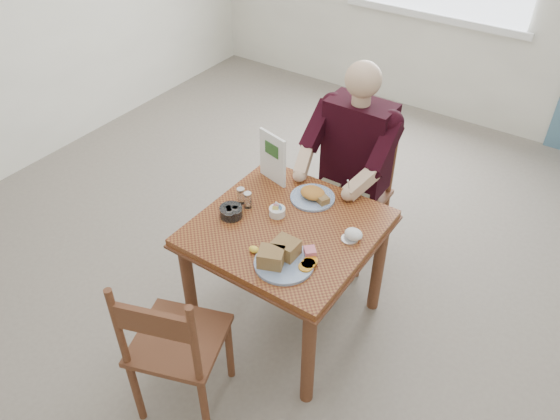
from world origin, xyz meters
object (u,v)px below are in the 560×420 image
Objects in this scene: chair_near at (175,346)px; near_plate at (283,257)px; chair_far at (354,191)px; table at (287,240)px; far_plate at (313,195)px; diner at (352,155)px.

near_plate is at bearing 63.50° from chair_near.
chair_near is at bearing -94.50° from chair_far.
chair_far is at bearing 90.00° from table.
near_plate is 0.54m from far_plate.
diner is (0.00, -0.09, 0.33)m from chair_far.
chair_far is 2.86× the size of far_plate.
table is 0.73m from diner.
chair_near is 1.09m from far_plate.
chair_far is 2.67× the size of near_plate.
chair_far is 1.10m from near_plate.
chair_far is 0.61m from far_plate.
table is 2.58× the size of near_plate.
near_plate is at bearing -74.66° from far_plate.
diner reaches higher than near_plate.
far_plate is (-0.00, -0.44, -0.04)m from diner.
chair_near reaches higher than near_plate.
near_plate is at bearing -60.76° from table.
chair_far reaches higher than table.
diner is (0.00, 0.71, 0.17)m from table.
far_plate is (-0.14, 0.52, -0.01)m from near_plate.
chair_near is 0.67m from near_plate.
far_plate is (-0.00, 0.27, 0.14)m from table.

